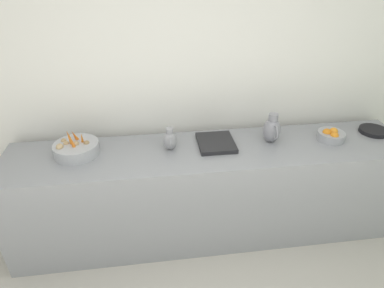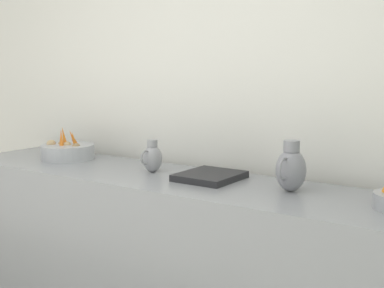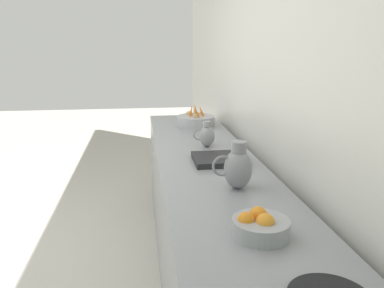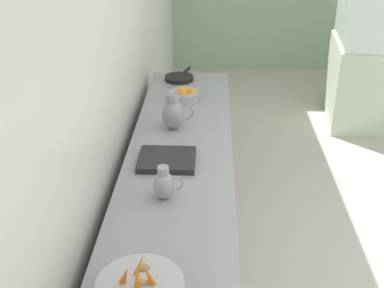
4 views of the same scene
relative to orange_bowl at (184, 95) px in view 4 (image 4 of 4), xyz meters
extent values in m
cube|color=white|center=(-0.42, -0.54, 0.57)|extent=(0.10, 8.27, 3.00)
cube|color=gray|center=(0.02, -1.04, -0.48)|extent=(0.66, 3.38, 0.88)
cone|color=orange|center=(-0.06, -2.07, 0.09)|extent=(0.07, 0.04, 0.12)
cone|color=orange|center=(-0.05, -2.16, 0.10)|extent=(0.05, 0.07, 0.15)
cone|color=orange|center=(-0.11, -2.13, 0.09)|extent=(0.08, 0.07, 0.12)
cone|color=orange|center=(-0.01, -2.14, 0.09)|extent=(0.07, 0.08, 0.14)
ellipsoid|color=tan|center=(-0.04, -2.12, 0.05)|extent=(0.06, 0.05, 0.05)
ellipsoid|color=#9E7F56|center=(-0.05, -2.04, 0.05)|extent=(0.06, 0.05, 0.04)
cylinder|color=#9EA0A5|center=(0.00, 0.00, -0.01)|extent=(0.23, 0.23, 0.07)
sphere|color=orange|center=(-0.01, -0.04, 0.02)|extent=(0.07, 0.07, 0.07)
sphere|color=orange|center=(0.06, 0.00, 0.02)|extent=(0.07, 0.07, 0.07)
sphere|color=orange|center=(-0.01, 0.02, 0.02)|extent=(0.07, 0.07, 0.07)
ellipsoid|color=gray|center=(-0.04, -0.52, 0.06)|extent=(0.15, 0.15, 0.21)
cylinder|color=gray|center=(-0.04, -0.52, 0.18)|extent=(0.08, 0.08, 0.06)
torus|color=gray|center=(0.04, -0.52, 0.08)|extent=(0.11, 0.01, 0.11)
ellipsoid|color=#939399|center=(-0.03, -1.38, 0.04)|extent=(0.11, 0.11, 0.16)
cylinder|color=#939399|center=(-0.03, -1.38, 0.13)|extent=(0.06, 0.06, 0.04)
torus|color=#939399|center=(0.03, -1.38, 0.05)|extent=(0.09, 0.01, 0.09)
cube|color=#232326|center=(-0.05, -1.00, -0.02)|extent=(0.34, 0.30, 0.04)
cylinder|color=black|center=(-0.07, 0.45, -0.02)|extent=(0.25, 0.25, 0.03)
cube|color=black|center=(-0.01, 0.64, -0.02)|extent=(0.07, 0.16, 0.02)
camera|label=1|loc=(2.27, -1.51, 1.33)|focal=30.49mm
camera|label=2|loc=(2.27, 0.48, 0.56)|focal=48.18mm
camera|label=3|loc=(0.45, 1.34, 0.69)|focal=35.99mm
camera|label=4|loc=(0.22, -3.57, 1.41)|focal=46.02mm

